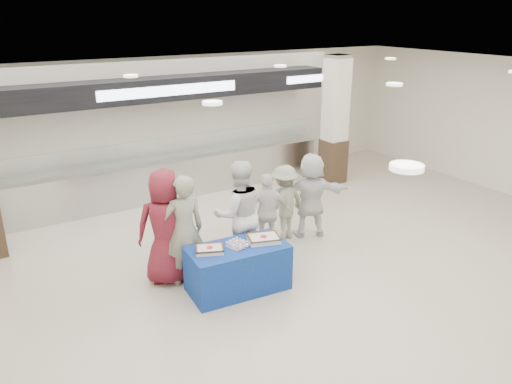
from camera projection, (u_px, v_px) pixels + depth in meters
ground at (305, 299)px, 7.70m from camera, size 14.00×14.00×0.00m
serving_line at (168, 149)px, 11.63m from camera, size 8.70×0.85×2.80m
column_right at (335, 123)px, 12.50m from camera, size 0.55×0.55×3.20m
display_table at (238, 268)px, 7.85m from camera, size 1.61×0.90×0.75m
sheet_cake_left at (210, 249)px, 7.55m from camera, size 0.51×0.46×0.09m
sheet_cake_right at (264, 238)px, 7.90m from camera, size 0.58×0.51×0.10m
cupcake_tray at (239, 244)px, 7.75m from camera, size 0.42×0.36×0.06m
civilian_maroon at (166, 227)px, 7.92m from camera, size 1.10×0.92×1.91m
soldier_a at (184, 231)px, 7.88m from camera, size 0.70×0.49×1.84m
chef_tall at (239, 214)px, 8.46m from camera, size 1.05×0.90×1.89m
chef_short at (267, 212)px, 9.07m from camera, size 0.93×0.67×1.47m
soldier_b at (284, 203)px, 9.50m from camera, size 1.06×0.76×1.48m
civilian_white at (311, 195)px, 9.63m from camera, size 1.62×1.06×1.67m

